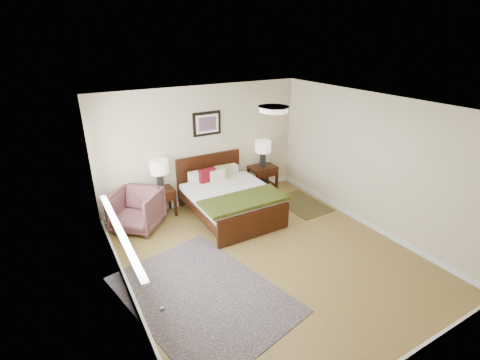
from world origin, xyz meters
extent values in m
plane|color=olive|center=(0.00, 0.00, 0.00)|extent=(5.00, 5.00, 0.00)
cube|color=beige|center=(0.00, 2.50, 1.25)|extent=(4.50, 0.04, 2.50)
cube|color=beige|center=(0.00, -2.50, 1.25)|extent=(4.50, 0.04, 2.50)
cube|color=beige|center=(-2.25, 0.00, 1.25)|extent=(0.04, 5.00, 2.50)
cube|color=beige|center=(2.25, 0.00, 1.25)|extent=(0.04, 5.00, 2.50)
cube|color=white|center=(0.00, 0.00, 2.50)|extent=(4.50, 5.00, 0.02)
cube|color=silver|center=(-2.23, 0.70, 1.40)|extent=(0.02, 2.72, 1.32)
cube|color=silver|center=(-2.21, 0.70, 1.40)|extent=(0.01, 2.60, 1.20)
cube|color=silver|center=(-2.18, 0.70, 0.77)|extent=(0.10, 2.72, 0.04)
cube|color=silver|center=(-2.23, -1.75, 1.09)|extent=(0.01, 1.00, 2.18)
cube|color=brown|center=(-2.23, -1.75, 1.05)|extent=(0.01, 0.90, 2.10)
cylinder|color=#999999|center=(-2.20, -1.37, 1.00)|extent=(0.04, 0.04, 0.04)
cylinder|color=white|center=(0.00, 0.00, 2.46)|extent=(0.40, 0.40, 0.07)
cylinder|color=beige|center=(0.00, 0.00, 2.50)|extent=(0.44, 0.44, 0.01)
cube|color=black|center=(0.09, 2.46, 0.54)|extent=(1.49, 0.06, 1.04)
cube|color=black|center=(0.09, 0.59, 0.28)|extent=(1.49, 0.06, 0.52)
cube|color=black|center=(-0.61, 1.52, 0.30)|extent=(0.06, 1.85, 0.17)
cube|color=black|center=(0.80, 1.52, 0.30)|extent=(0.06, 1.85, 0.17)
cube|color=silver|center=(0.09, 1.52, 0.42)|extent=(1.39, 1.83, 0.20)
cube|color=silver|center=(0.09, 1.42, 0.56)|extent=(1.57, 1.60, 0.09)
cube|color=#3B3C11|center=(0.09, 0.95, 0.60)|extent=(1.61, 0.70, 0.07)
cube|color=silver|center=(-0.23, 2.22, 0.69)|extent=(0.46, 0.18, 0.24)
cube|color=silver|center=(0.42, 2.22, 0.69)|extent=(0.46, 0.18, 0.24)
cube|color=#5B0A10|center=(-0.11, 2.10, 0.73)|extent=(0.36, 0.17, 0.30)
cube|color=#868B50|center=(0.26, 2.10, 0.73)|extent=(0.36, 0.16, 0.30)
cube|color=beige|center=(0.07, 2.02, 0.71)|extent=(0.32, 0.13, 0.26)
cube|color=black|center=(0.09, 2.48, 1.72)|extent=(0.62, 0.03, 0.50)
cube|color=silver|center=(0.09, 2.46, 1.72)|extent=(0.50, 0.01, 0.38)
cube|color=#A52D23|center=(0.09, 2.44, 1.72)|extent=(0.38, 0.01, 0.28)
cube|color=black|center=(-1.06, 2.27, 0.54)|extent=(0.47, 0.43, 0.05)
cube|color=black|center=(-1.26, 2.09, 0.26)|extent=(0.05, 0.05, 0.52)
cube|color=black|center=(-0.85, 2.09, 0.26)|extent=(0.05, 0.05, 0.52)
cube|color=black|center=(-1.26, 2.45, 0.26)|extent=(0.05, 0.05, 0.52)
cube|color=black|center=(-0.85, 2.45, 0.26)|extent=(0.05, 0.05, 0.52)
cube|color=black|center=(-1.06, 2.07, 0.44)|extent=(0.41, 0.03, 0.14)
cube|color=black|center=(1.37, 2.27, 0.57)|extent=(0.60, 0.45, 0.05)
cube|color=black|center=(1.10, 2.07, 0.28)|extent=(0.05, 0.05, 0.55)
cube|color=black|center=(1.64, 2.07, 0.28)|extent=(0.05, 0.05, 0.55)
cube|color=black|center=(1.10, 2.47, 0.28)|extent=(0.05, 0.05, 0.55)
cube|color=black|center=(1.64, 2.47, 0.28)|extent=(0.05, 0.05, 0.55)
cube|color=black|center=(1.37, 2.06, 0.47)|extent=(0.54, 0.03, 0.14)
cube|color=black|center=(1.37, 2.27, 0.14)|extent=(0.54, 0.39, 0.03)
cube|color=black|center=(1.37, 2.27, 0.17)|extent=(0.22, 0.28, 0.03)
cube|color=black|center=(1.37, 2.27, 0.20)|extent=(0.22, 0.28, 0.03)
cube|color=black|center=(1.37, 2.27, 0.24)|extent=(0.22, 0.28, 0.03)
cylinder|color=black|center=(-1.06, 2.27, 0.73)|extent=(0.14, 0.14, 0.32)
cylinder|color=black|center=(-1.06, 2.27, 0.91)|extent=(0.02, 0.02, 0.06)
cylinder|color=beige|center=(-1.06, 2.27, 1.05)|extent=(0.36, 0.36, 0.26)
cylinder|color=black|center=(1.37, 2.27, 0.76)|extent=(0.14, 0.14, 0.32)
cylinder|color=black|center=(1.37, 2.27, 0.94)|extent=(0.02, 0.02, 0.06)
cylinder|color=beige|center=(1.37, 2.27, 1.08)|extent=(0.36, 0.36, 0.26)
imported|color=brown|center=(-1.64, 2.00, 0.38)|extent=(1.17, 1.17, 0.76)
cube|color=#0C0D3C|center=(-1.35, -0.31, 0.01)|extent=(2.32, 2.89, 0.01)
cube|color=black|center=(1.72, 1.21, 0.01)|extent=(0.82, 1.22, 0.01)
camera|label=1|loc=(-2.84, -3.99, 3.45)|focal=26.00mm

